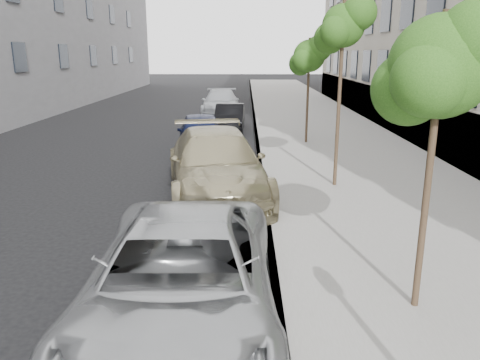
{
  "coord_description": "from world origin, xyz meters",
  "views": [
    {
      "loc": [
        0.69,
        -4.72,
        3.75
      ],
      "look_at": [
        0.59,
        3.49,
        1.5
      ],
      "focal_mm": 35.0,
      "sensor_mm": 36.0,
      "label": 1
    }
  ],
  "objects_px": {
    "tree_far": "(310,56)",
    "tree_near": "(443,67)",
    "suv": "(216,164)",
    "sedan_blue": "(201,133)",
    "tree_mid": "(344,27)",
    "minivan": "(181,280)",
    "sedan_rear": "(221,103)",
    "sedan_black": "(230,118)"
  },
  "relations": [
    {
      "from": "tree_far",
      "to": "tree_near",
      "type": "bearing_deg",
      "value": -90.0
    },
    {
      "from": "suv",
      "to": "tree_near",
      "type": "bearing_deg",
      "value": -69.73
    },
    {
      "from": "tree_near",
      "to": "suv",
      "type": "distance_m",
      "value": 7.28
    },
    {
      "from": "sedan_blue",
      "to": "tree_mid",
      "type": "bearing_deg",
      "value": -55.79
    },
    {
      "from": "tree_near",
      "to": "minivan",
      "type": "height_order",
      "value": "tree_near"
    },
    {
      "from": "tree_near",
      "to": "sedan_rear",
      "type": "xyz_separation_m",
      "value": [
        -4.04,
        22.04,
        -2.79
      ]
    },
    {
      "from": "sedan_rear",
      "to": "tree_far",
      "type": "bearing_deg",
      "value": -67.42
    },
    {
      "from": "tree_mid",
      "to": "sedan_rear",
      "type": "distance_m",
      "value": 16.46
    },
    {
      "from": "tree_far",
      "to": "sedan_black",
      "type": "bearing_deg",
      "value": 131.89
    },
    {
      "from": "tree_far",
      "to": "sedan_rear",
      "type": "bearing_deg",
      "value": 114.11
    },
    {
      "from": "tree_near",
      "to": "sedan_black",
      "type": "distance_m",
      "value": 17.29
    },
    {
      "from": "sedan_black",
      "to": "tree_mid",
      "type": "bearing_deg",
      "value": -71.03
    },
    {
      "from": "tree_mid",
      "to": "suv",
      "type": "relative_size",
      "value": 0.84
    },
    {
      "from": "tree_near",
      "to": "tree_far",
      "type": "xyz_separation_m",
      "value": [
        -0.0,
        13.0,
        0.03
      ]
    },
    {
      "from": "minivan",
      "to": "sedan_black",
      "type": "height_order",
      "value": "minivan"
    },
    {
      "from": "tree_far",
      "to": "minivan",
      "type": "relative_size",
      "value": 0.77
    },
    {
      "from": "sedan_rear",
      "to": "minivan",
      "type": "bearing_deg",
      "value": -89.91
    },
    {
      "from": "minivan",
      "to": "suv",
      "type": "height_order",
      "value": "suv"
    },
    {
      "from": "tree_far",
      "to": "minivan",
      "type": "bearing_deg",
      "value": -104.19
    },
    {
      "from": "suv",
      "to": "minivan",
      "type": "bearing_deg",
      "value": -99.96
    },
    {
      "from": "tree_near",
      "to": "suv",
      "type": "height_order",
      "value": "tree_near"
    },
    {
      "from": "tree_near",
      "to": "sedan_blue",
      "type": "bearing_deg",
      "value": 110.17
    },
    {
      "from": "sedan_blue",
      "to": "suv",
      "type": "bearing_deg",
      "value": -86.19
    },
    {
      "from": "tree_mid",
      "to": "sedan_rear",
      "type": "height_order",
      "value": "tree_mid"
    },
    {
      "from": "tree_near",
      "to": "tree_mid",
      "type": "relative_size",
      "value": 0.85
    },
    {
      "from": "minivan",
      "to": "sedan_blue",
      "type": "bearing_deg",
      "value": 92.89
    },
    {
      "from": "tree_near",
      "to": "minivan",
      "type": "bearing_deg",
      "value": -172.07
    },
    {
      "from": "suv",
      "to": "sedan_black",
      "type": "height_order",
      "value": "suv"
    },
    {
      "from": "tree_mid",
      "to": "minivan",
      "type": "distance_m",
      "value": 8.57
    },
    {
      "from": "tree_mid",
      "to": "suv",
      "type": "bearing_deg",
      "value": -169.45
    },
    {
      "from": "tree_near",
      "to": "sedan_rear",
      "type": "height_order",
      "value": "tree_near"
    },
    {
      "from": "suv",
      "to": "sedan_black",
      "type": "distance_m",
      "value": 10.83
    },
    {
      "from": "tree_near",
      "to": "sedan_black",
      "type": "bearing_deg",
      "value": 101.26
    },
    {
      "from": "sedan_blue",
      "to": "minivan",
      "type": "bearing_deg",
      "value": -91.44
    },
    {
      "from": "minivan",
      "to": "suv",
      "type": "bearing_deg",
      "value": 88.07
    },
    {
      "from": "tree_far",
      "to": "sedan_rear",
      "type": "xyz_separation_m",
      "value": [
        -4.04,
        9.04,
        -2.82
      ]
    },
    {
      "from": "tree_far",
      "to": "sedan_rear",
      "type": "height_order",
      "value": "tree_far"
    },
    {
      "from": "tree_near",
      "to": "minivan",
      "type": "relative_size",
      "value": 0.77
    },
    {
      "from": "tree_mid",
      "to": "tree_near",
      "type": "bearing_deg",
      "value": -90.0
    },
    {
      "from": "minivan",
      "to": "suv",
      "type": "distance_m",
      "value": 6.36
    },
    {
      "from": "tree_near",
      "to": "sedan_blue",
      "type": "height_order",
      "value": "tree_near"
    },
    {
      "from": "minivan",
      "to": "sedan_blue",
      "type": "distance_m",
      "value": 12.15
    }
  ]
}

